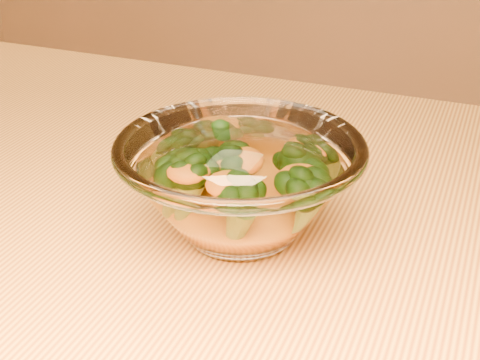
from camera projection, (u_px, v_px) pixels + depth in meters
name	position (u px, v px, depth m)	size (l,w,h in m)	color
table	(237.00, 341.00, 0.59)	(1.20, 0.80, 0.75)	gold
glass_bowl	(240.00, 185.00, 0.54)	(0.20, 0.20, 0.09)	white
cheese_sauce	(240.00, 205.00, 0.55)	(0.10, 0.10, 0.03)	orange
broccoli_heap	(237.00, 173.00, 0.54)	(0.14, 0.14, 0.06)	black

